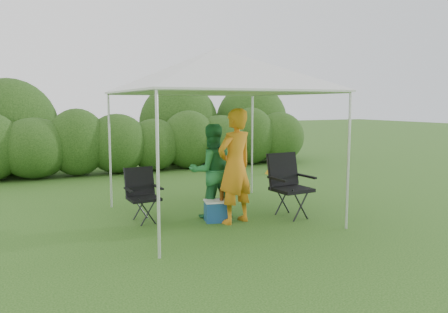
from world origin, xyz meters
name	(u,v)px	position (x,y,z in m)	size (l,w,h in m)	color
ground	(231,224)	(0.00, 0.00, 0.00)	(70.00, 70.00, 0.00)	#3A6821
hedge	(141,143)	(0.13, 6.00, 0.83)	(11.11, 1.53, 1.80)	#2C5119
canopy	(218,71)	(0.00, 0.50, 2.46)	(3.10, 3.10, 2.83)	silver
chair_right	(288,181)	(1.13, 0.06, 0.61)	(0.71, 0.65, 1.08)	black
chair_left	(142,191)	(-1.22, 0.82, 0.50)	(0.57, 0.52, 0.88)	black
man	(235,166)	(0.10, 0.06, 0.93)	(0.68, 0.44, 1.85)	orange
woman	(211,171)	(-0.09, 0.55, 0.80)	(0.77, 0.60, 1.59)	#27793D
cooler	(217,211)	(-0.12, 0.26, 0.18)	(0.48, 0.39, 0.35)	navy
bottle	(222,193)	(-0.06, 0.22, 0.48)	(0.07, 0.07, 0.25)	#592D0C
lawn_toy	(276,168)	(3.36, 3.98, 0.15)	(0.65, 0.54, 0.32)	orange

